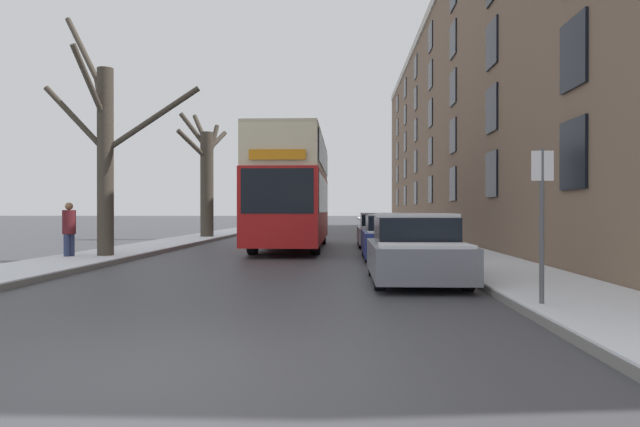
{
  "coord_description": "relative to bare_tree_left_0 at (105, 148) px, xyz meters",
  "views": [
    {
      "loc": [
        1.93,
        -5.31,
        1.53
      ],
      "look_at": [
        1.17,
        12.32,
        1.44
      ],
      "focal_mm": 32.0,
      "sensor_mm": 36.0,
      "label": 1
    }
  ],
  "objects": [
    {
      "name": "double_decker_bus",
      "position": [
        5.25,
        5.6,
        -0.95
      ],
      "size": [
        2.56,
        10.29,
        4.42
      ],
      "color": "red",
      "rests_on": "ground"
    },
    {
      "name": "parked_car_1",
      "position": [
        8.85,
        0.84,
        -2.79
      ],
      "size": [
        1.84,
        4.31,
        1.41
      ],
      "color": "navy",
      "rests_on": "ground"
    },
    {
      "name": "bare_tree_left_1",
      "position": [
        -0.02,
        12.88,
        -0.1
      ],
      "size": [
        2.28,
        3.17,
        6.84
      ],
      "color": "#423A30",
      "rests_on": "ground"
    },
    {
      "name": "oncoming_van",
      "position": [
        3.93,
        19.45,
        -2.27
      ],
      "size": [
        2.07,
        5.78,
        2.17
      ],
      "color": "white",
      "rests_on": "ground"
    },
    {
      "name": "bare_tree_left_0",
      "position": [
        0.0,
        0.0,
        0.0
      ],
      "size": [
        4.72,
        3.7,
        7.81
      ],
      "color": "#423A30",
      "rests_on": "ground"
    },
    {
      "name": "street_sign_post",
      "position": [
        10.25,
        -8.66,
        -2.05
      ],
      "size": [
        0.32,
        0.07,
        2.44
      ],
      "color": "#4C4F54",
      "rests_on": "ground"
    },
    {
      "name": "sidewalk_left",
      "position": [
        -0.33,
        41.15,
        -3.37
      ],
      "size": [
        2.43,
        130.0,
        0.16
      ],
      "color": "slate",
      "rests_on": "ground"
    },
    {
      "name": "terrace_facade_right",
      "position": [
        16.87,
        16.15,
        3.45
      ],
      "size": [
        9.1,
        54.74,
        13.79
      ],
      "color": "#7A604C",
      "rests_on": "ground"
    },
    {
      "name": "pedestrian_left_sidewalk",
      "position": [
        -0.92,
        -0.41,
        -2.48
      ],
      "size": [
        0.39,
        0.39,
        1.77
      ],
      "rotation": [
        0.0,
        0.0,
        1.22
      ],
      "color": "navy",
      "rests_on": "ground"
    },
    {
      "name": "parked_car_0",
      "position": [
        8.85,
        -4.99,
        -2.77
      ],
      "size": [
        1.89,
        4.05,
        1.46
      ],
      "color": "slate",
      "rests_on": "ground"
    },
    {
      "name": "ground_plane",
      "position": [
        5.41,
        -11.85,
        -3.45
      ],
      "size": [
        320.0,
        320.0,
        0.0
      ],
      "primitive_type": "plane",
      "color": "#424247"
    },
    {
      "name": "parked_car_2",
      "position": [
        8.85,
        7.17,
        -2.79
      ],
      "size": [
        1.86,
        4.25,
        1.43
      ],
      "color": "#9EA3AD",
      "rests_on": "ground"
    },
    {
      "name": "sidewalk_right",
      "position": [
        11.16,
        41.15,
        -3.37
      ],
      "size": [
        2.43,
        130.0,
        0.16
      ],
      "color": "slate",
      "rests_on": "ground"
    }
  ]
}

